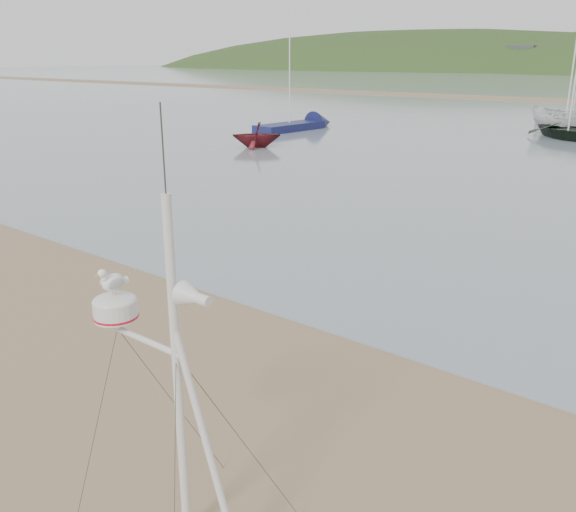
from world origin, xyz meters
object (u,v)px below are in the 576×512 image
Objects in this scene: sailboat_blue_near at (308,124)px; boat_white at (569,97)px; boat_red at (256,123)px; mast_rig at (175,446)px; boat_dark at (573,98)px.

boat_white is at bearing 27.37° from sailboat_blue_near.
mast_rig is at bearing -0.29° from boat_red.
boat_dark is 16.83m from sailboat_blue_near.
sailboat_blue_near is (-3.46, 9.28, -1.05)m from boat_red.
sailboat_blue_near reaches higher than boat_red.
boat_red is (-18.43, 21.95, 0.27)m from mast_rig.
boat_white is 0.64× the size of sailboat_blue_near.
mast_rig is at bearing -54.97° from sailboat_blue_near.
boat_dark is 1.04× the size of boat_white.
sailboat_blue_near reaches higher than boat_dark.
boat_dark is 1.86× the size of boat_red.
mast_rig is 0.95× the size of boat_white.
boat_red is at bearing -69.55° from sailboat_blue_near.
boat_dark is at bearing 18.96° from sailboat_blue_near.
mast_rig is 1.71× the size of boat_red.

